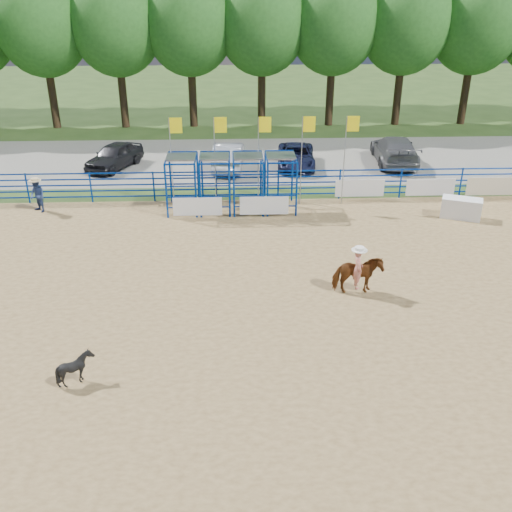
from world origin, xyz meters
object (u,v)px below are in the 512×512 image
Objects in this scene: announcer_table at (461,208)px; horse_and_rider at (358,271)px; spectator_cowboy at (37,195)px; car_a at (114,156)px; calf at (76,368)px; car_b at (228,155)px; car_d at (395,150)px; car_c at (296,156)px.

horse_and_rider is at bearing -132.40° from announcer_table.
announcer_table is 1.08× the size of spectator_cowboy.
spectator_cowboy is 7.20m from car_a.
car_b reaches higher than calf.
announcer_table is 0.38× the size of car_b.
announcer_table is 19.28m from spectator_cowboy.
announcer_table is 13.19m from car_b.
calf is at bearing 60.04° from car_d.
car_c is at bearing 91.99° from horse_and_rider.
car_a is at bearing 71.75° from spectator_cowboy.
spectator_cowboy is 19.74m from car_d.
car_c is (3.87, 0.16, -0.13)m from car_b.
spectator_cowboy is 0.38× the size of car_a.
car_a is (2.26, 6.84, -0.11)m from spectator_cowboy.
announcer_table is 18.92m from car_a.
horse_and_rider reaches higher than spectator_cowboy.
horse_and_rider is 0.59× the size of car_a.
spectator_cowboy is (-13.13, 8.21, -0.03)m from horse_and_rider.
announcer_table is at bearing 47.60° from horse_and_rider.
car_b is 9.70m from car_d.
car_d is at bearing 25.19° from car_a.
car_a reaches higher than car_c.
calf is 0.58× the size of spectator_cowboy.
horse_and_rider reaches higher than car_d.
horse_and_rider is at bearing -29.76° from car_a.
calf is 19.71m from car_a.
car_d reaches higher than calf.
car_b is (-4.39, 14.68, -0.10)m from horse_and_rider.
horse_and_rider is at bearing -32.01° from spectator_cowboy.
calf is at bearing -107.30° from car_c.
calf is 0.20× the size of car_b.
spectator_cowboy is at bearing -83.87° from car_a.
horse_and_rider is 1.53× the size of spectator_cowboy.
car_a is (-16.95, 8.39, 0.24)m from announcer_table.
car_c is at bearing 128.85° from announcer_table.
announcer_table is at bearing 99.89° from car_d.
car_a is 0.76× the size of car_d.
calf is 20.88m from car_c.
car_d is (9.68, 0.60, 0.04)m from car_b.
car_d is at bearing -172.89° from car_b.
announcer_table is 8.66m from car_d.
horse_and_rider is 14.85m from car_c.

